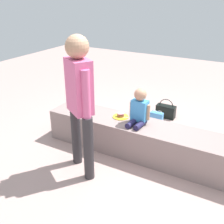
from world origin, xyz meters
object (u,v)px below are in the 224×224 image
(water_bottle_near_gift, at_px, (119,119))
(handbag_black_leather, at_px, (166,111))
(cake_plate, at_px, (121,116))
(party_cup_red, at_px, (223,142))
(adult_standing, at_px, (80,95))
(gift_bag, at_px, (156,122))
(child_seated, at_px, (139,109))

(water_bottle_near_gift, height_order, handbag_black_leather, handbag_black_leather)
(handbag_black_leather, bearing_deg, water_bottle_near_gift, -134.59)
(cake_plate, relative_size, party_cup_red, 2.27)
(adult_standing, relative_size, party_cup_red, 16.80)
(cake_plate, bearing_deg, party_cup_red, 29.17)
(gift_bag, height_order, water_bottle_near_gift, gift_bag)
(cake_plate, relative_size, water_bottle_near_gift, 1.19)
(party_cup_red, bearing_deg, gift_bag, -175.67)
(cake_plate, relative_size, gift_bag, 0.61)
(child_seated, xyz_separation_m, handbag_black_leather, (-0.04, 1.28, -0.55))
(handbag_black_leather, bearing_deg, party_cup_red, -25.49)
(child_seated, xyz_separation_m, cake_plate, (-0.30, 0.06, -0.19))
(water_bottle_near_gift, distance_m, party_cup_red, 1.66)
(child_seated, height_order, cake_plate, child_seated)
(cake_plate, bearing_deg, water_bottle_near_gift, 119.69)
(adult_standing, relative_size, handbag_black_leather, 4.82)
(adult_standing, distance_m, gift_bag, 1.68)
(party_cup_red, bearing_deg, adult_standing, -134.41)
(child_seated, relative_size, water_bottle_near_gift, 2.57)
(adult_standing, relative_size, cake_plate, 7.39)
(cake_plate, distance_m, party_cup_red, 1.55)
(child_seated, xyz_separation_m, party_cup_red, (1.01, 0.79, -0.61))
(adult_standing, bearing_deg, party_cup_red, 45.59)
(handbag_black_leather, bearing_deg, adult_standing, -101.32)
(gift_bag, xyz_separation_m, water_bottle_near_gift, (-0.65, -0.04, -0.08))
(child_seated, height_order, gift_bag, child_seated)
(child_seated, bearing_deg, water_bottle_near_gift, 134.06)
(cake_plate, distance_m, gift_bag, 0.78)
(cake_plate, xyz_separation_m, gift_bag, (0.30, 0.65, -0.31))
(adult_standing, height_order, party_cup_red, adult_standing)
(gift_bag, bearing_deg, child_seated, -89.91)
(party_cup_red, distance_m, handbag_black_leather, 1.16)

